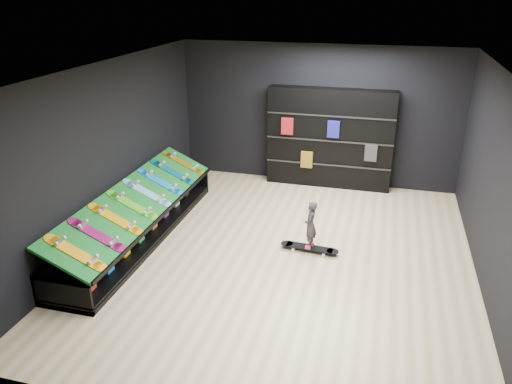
% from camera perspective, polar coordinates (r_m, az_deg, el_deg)
% --- Properties ---
extents(floor, '(6.00, 7.00, 0.01)m').
position_cam_1_polar(floor, '(8.25, 3.02, -7.29)').
color(floor, beige).
rests_on(floor, ground).
extents(ceiling, '(6.00, 7.00, 0.01)m').
position_cam_1_polar(ceiling, '(7.24, 3.52, 13.75)').
color(ceiling, white).
rests_on(ceiling, ground).
extents(wall_back, '(6.00, 0.02, 3.00)m').
position_cam_1_polar(wall_back, '(10.92, 7.08, 8.66)').
color(wall_back, black).
rests_on(wall_back, ground).
extents(wall_front, '(6.00, 0.02, 3.00)m').
position_cam_1_polar(wall_front, '(4.60, -5.97, -12.18)').
color(wall_front, black).
rests_on(wall_front, ground).
extents(wall_left, '(0.02, 7.00, 3.00)m').
position_cam_1_polar(wall_left, '(8.69, -16.54, 4.19)').
color(wall_left, black).
rests_on(wall_left, ground).
extents(wall_right, '(0.02, 7.00, 3.00)m').
position_cam_1_polar(wall_right, '(7.65, 25.82, 0.29)').
color(wall_right, black).
rests_on(wall_right, ground).
extents(display_rack, '(0.90, 4.50, 0.50)m').
position_cam_1_polar(display_rack, '(8.94, -13.18, -3.61)').
color(display_rack, black).
rests_on(display_rack, ground).
extents(turf_ramp, '(0.92, 4.50, 0.46)m').
position_cam_1_polar(turf_ramp, '(8.72, -13.15, -0.93)').
color(turf_ramp, '#0E591B').
rests_on(turf_ramp, display_rack).
extents(back_shelving, '(2.66, 0.31, 2.13)m').
position_cam_1_polar(back_shelving, '(10.83, 8.43, 6.07)').
color(back_shelving, black).
rests_on(back_shelving, ground).
extents(floor_skateboard, '(1.00, 0.31, 0.09)m').
position_cam_1_polar(floor_skateboard, '(8.39, 6.12, -6.49)').
color(floor_skateboard, black).
rests_on(floor_skateboard, ground).
extents(child, '(0.13, 0.19, 0.49)m').
position_cam_1_polar(child, '(8.25, 6.21, -4.76)').
color(child, black).
rests_on(child, floor_skateboard).
extents(display_board_0, '(0.93, 0.22, 0.50)m').
position_cam_1_polar(display_board_0, '(7.27, -19.93, -6.55)').
color(display_board_0, orange).
rests_on(display_board_0, turf_ramp).
extents(display_board_1, '(0.93, 0.22, 0.50)m').
position_cam_1_polar(display_board_1, '(7.66, -17.71, -4.69)').
color(display_board_1, '#E5198C').
rests_on(display_board_1, turf_ramp).
extents(display_board_2, '(0.93, 0.22, 0.50)m').
position_cam_1_polar(display_board_2, '(8.07, -15.71, -3.00)').
color(display_board_2, yellow).
rests_on(display_board_2, turf_ramp).
extents(display_board_3, '(0.93, 0.22, 0.50)m').
position_cam_1_polar(display_board_3, '(8.49, -13.92, -1.48)').
color(display_board_3, green).
rests_on(display_board_3, turf_ramp).
extents(display_board_4, '(0.93, 0.22, 0.50)m').
position_cam_1_polar(display_board_4, '(8.93, -12.30, -0.11)').
color(display_board_4, '#0CB2E5').
rests_on(display_board_4, turf_ramp).
extents(display_board_5, '(0.93, 0.22, 0.50)m').
position_cam_1_polar(display_board_5, '(9.37, -10.84, 1.14)').
color(display_board_5, blue).
rests_on(display_board_5, turf_ramp).
extents(display_board_6, '(0.93, 0.22, 0.50)m').
position_cam_1_polar(display_board_6, '(9.83, -9.51, 2.27)').
color(display_board_6, '#0C8C99').
rests_on(display_board_6, turf_ramp).
extents(display_board_7, '(0.93, 0.22, 0.50)m').
position_cam_1_polar(display_board_7, '(10.30, -8.30, 3.29)').
color(display_board_7, yellow).
rests_on(display_board_7, turf_ramp).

